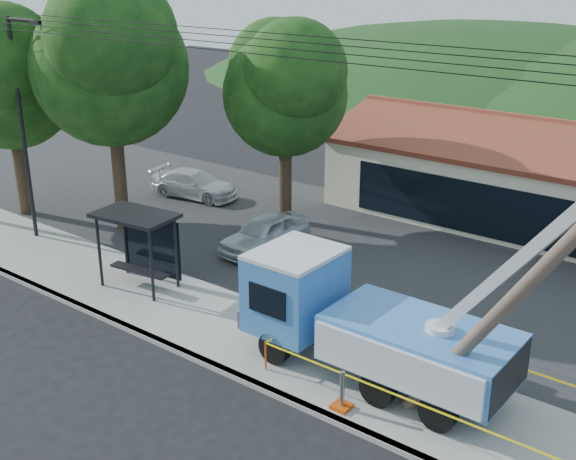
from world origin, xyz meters
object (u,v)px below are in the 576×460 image
at_px(leaning_pole, 555,257).
at_px(bus_shelter, 140,232).
at_px(car_white, 195,199).
at_px(utility_truck, 369,320).
at_px(car_silver, 265,252).

bearing_deg(leaning_pole, bus_shelter, 176.70).
bearing_deg(car_white, leaning_pole, -123.95).
xyz_separation_m(leaning_pole, car_white, (-20.06, 9.25, -5.15)).
distance_m(leaning_pole, bus_shelter, 14.59).
bearing_deg(car_white, utility_truck, -128.60).
xyz_separation_m(utility_truck, car_white, (-15.22, 8.57, -1.81)).
bearing_deg(bus_shelter, leaning_pole, -10.24).
relative_size(leaning_pole, car_silver, 2.21).
distance_m(utility_truck, car_silver, 9.94).
distance_m(utility_truck, leaning_pole, 5.92).
relative_size(utility_truck, leaning_pole, 1.24).
relative_size(leaning_pole, bus_shelter, 3.09).
xyz_separation_m(utility_truck, leaning_pole, (4.85, -0.67, 3.34)).
height_order(utility_truck, bus_shelter, utility_truck).
distance_m(utility_truck, car_white, 17.56).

